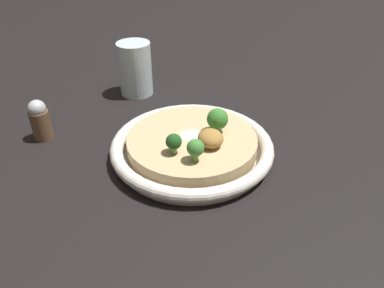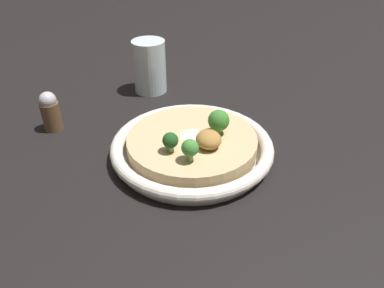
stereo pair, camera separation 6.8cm
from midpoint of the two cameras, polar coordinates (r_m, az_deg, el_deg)
The scene contains 9 objects.
ground_plane at distance 0.69m, azimuth -2.80°, elevation -1.82°, with size 6.00×6.00×0.00m, color black.
risotto_bowl at distance 0.68m, azimuth -2.85°, elevation -0.44°, with size 0.30×0.30×0.04m.
cheese_sprinkle at distance 0.67m, azimuth -3.28°, elevation 1.57°, with size 0.04×0.04×0.01m.
crispy_onion_garnish at distance 0.64m, azimuth -0.19°, elevation 0.78°, with size 0.05×0.04×0.03m.
broccoli_front at distance 0.67m, azimuth 0.87°, elevation 3.88°, with size 0.04×0.04×0.05m.
broccoli_back at distance 0.62m, azimuth -5.94°, elevation 0.18°, with size 0.03×0.03×0.04m.
broccoli_back_left at distance 0.60m, azimuth -2.72°, elevation -0.77°, with size 0.03×0.03×0.04m.
drinking_glass at distance 0.91m, azimuth -10.82°, elevation 11.15°, with size 0.08×0.08×0.12m.
pepper_shaker at distance 0.79m, azimuth -24.49°, elevation 3.29°, with size 0.04×0.04×0.08m.
Camera 1 is at (-0.53, 0.20, 0.40)m, focal length 35.00 mm.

